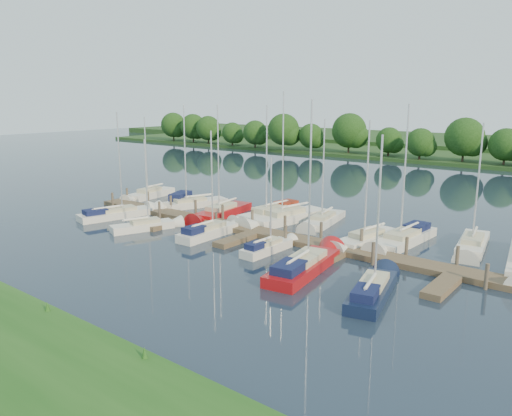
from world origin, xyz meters
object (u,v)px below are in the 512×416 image
Objects in this scene: dock at (254,234)px; motorboat at (180,202)px; sailboat_s_2 at (210,232)px; sailboat_n_0 at (150,195)px; sailboat_n_5 at (284,219)px.

dock is 6.66× the size of motorboat.
dock is at bearing 38.04° from sailboat_s_2.
dock is at bearing 157.17° from sailboat_n_0.
sailboat_s_2 is at bearing 85.63° from sailboat_n_5.
sailboat_s_2 is at bearing 128.85° from motorboat.
sailboat_n_5 is at bearing 172.82° from sailboat_n_0.
sailboat_n_5 reaches higher than motorboat.
sailboat_s_2 is (10.59, -6.65, -0.03)m from motorboat.
dock is 19.96m from sailboat_n_0.
sailboat_s_2 is (16.47, -7.53, 0.05)m from sailboat_n_0.
dock is at bearing 142.87° from motorboat.
sailboat_n_0 is 1.57× the size of motorboat.
sailboat_n_0 is at bearing 164.74° from dock.
sailboat_n_5 is at bearing 97.45° from dock.
dock is 14.08m from motorboat.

